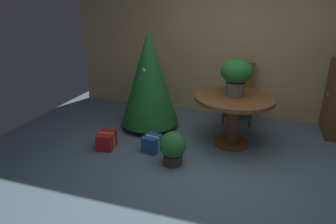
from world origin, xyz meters
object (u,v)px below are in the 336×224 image
object	(u,v)px
flower_vase	(236,74)
potted_plant	(173,147)
round_dining_table	(234,108)
gift_box_red	(107,140)
gift_box_blue	(152,143)
holiday_tree	(149,78)
wooden_chair_far	(240,88)

from	to	relation	value
flower_vase	potted_plant	distance (m)	1.32
flower_vase	round_dining_table	bearing A→B (deg)	-80.35
flower_vase	gift_box_red	distance (m)	2.03
round_dining_table	potted_plant	size ratio (longest dim) A/B	2.48
round_dining_table	potted_plant	xyz separation A→B (m)	(-0.64, -0.80, -0.32)
gift_box_blue	holiday_tree	bearing A→B (deg)	113.46
potted_plant	gift_box_red	bearing A→B (deg)	173.02
gift_box_blue	potted_plant	bearing A→B (deg)	-32.87
flower_vase	potted_plant	world-z (taller)	flower_vase
round_dining_table	flower_vase	size ratio (longest dim) A/B	2.17
flower_vase	gift_box_red	size ratio (longest dim) A/B	1.62
flower_vase	gift_box_blue	world-z (taller)	flower_vase
wooden_chair_far	holiday_tree	xyz separation A→B (m)	(-1.35, -0.77, 0.26)
round_dining_table	wooden_chair_far	xyz separation A→B (m)	(0.00, 0.97, 0.02)
round_dining_table	wooden_chair_far	distance (m)	0.97
wooden_chair_far	potted_plant	bearing A→B (deg)	-110.04
flower_vase	gift_box_blue	distance (m)	1.49
round_dining_table	gift_box_red	world-z (taller)	round_dining_table
gift_box_red	gift_box_blue	size ratio (longest dim) A/B	1.11
holiday_tree	potted_plant	world-z (taller)	holiday_tree
flower_vase	holiday_tree	size ratio (longest dim) A/B	0.32
wooden_chair_far	potted_plant	distance (m)	1.91
potted_plant	holiday_tree	bearing A→B (deg)	125.19
flower_vase	wooden_chair_far	size ratio (longest dim) A/B	0.51
gift_box_blue	potted_plant	size ratio (longest dim) A/B	0.63
gift_box_red	potted_plant	size ratio (longest dim) A/B	0.71
round_dining_table	holiday_tree	distance (m)	1.39
round_dining_table	flower_vase	world-z (taller)	flower_vase
holiday_tree	gift_box_red	bearing A→B (deg)	-110.01
gift_box_red	flower_vase	bearing A→B (deg)	23.59
gift_box_blue	gift_box_red	bearing A→B (deg)	-169.65
flower_vase	wooden_chair_far	distance (m)	1.03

